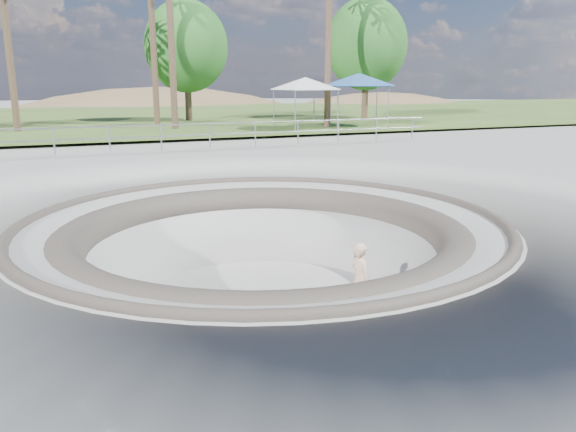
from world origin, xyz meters
The scene contains 11 objects.
ground centered at (0.00, 0.00, 0.00)m, with size 180.00×180.00×0.00m, color #9F9F9A.
skate_bowl centered at (0.00, 0.00, -1.83)m, with size 14.00×14.00×4.10m.
grass_strip centered at (0.00, 34.00, 0.22)m, with size 180.00×36.00×0.12m.
distant_hills centered at (3.78, 57.17, -7.02)m, with size 103.20×45.00×28.60m.
safety_railing centered at (0.00, 12.00, 0.69)m, with size 25.00×0.06×1.03m.
skateboard centered at (1.49, -1.59, -1.83)m, with size 0.91×0.43×0.09m.
skater centered at (1.49, -1.59, -1.01)m, with size 0.58×0.38×1.59m, color beige.
canopy_white centered at (9.02, 18.00, 2.74)m, with size 5.54×5.54×2.81m.
canopy_blue centered at (12.57, 18.35, 2.95)m, with size 5.73×5.73×3.05m.
bushy_tree_mid centered at (4.58, 27.36, 5.09)m, with size 5.50×5.00×7.94m.
bushy_tree_right centered at (16.82, 24.95, 5.38)m, with size 5.82×5.29×8.40m.
Camera 1 is at (-3.91, -10.88, 2.89)m, focal length 35.00 mm.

